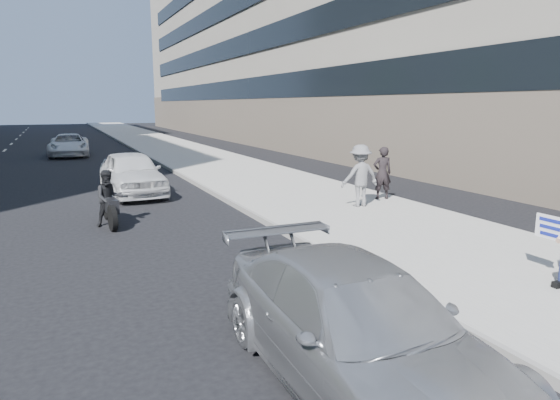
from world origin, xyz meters
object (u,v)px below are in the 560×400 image
pedestrian_woman (382,173)px  white_sedan_near (132,173)px  jogger (360,176)px  white_sedan_far (69,145)px  parked_sedan (356,327)px  motorcycle (109,201)px

pedestrian_woman → white_sedan_near: (-6.84, 4.80, -0.22)m
pedestrian_woman → jogger: bearing=42.5°
pedestrian_woman → white_sedan_far: 21.46m
parked_sedan → jogger: bearing=57.1°
jogger → motorcycle: 6.86m
pedestrian_woman → parked_sedan: bearing=67.5°
pedestrian_woman → white_sedan_far: bearing=-52.4°
jogger → white_sedan_near: bearing=-41.7°
jogger → white_sedan_far: size_ratio=0.37×
white_sedan_near → motorcycle: white_sedan_near is taller
white_sedan_near → parked_sedan: bearing=-90.6°
jogger → white_sedan_far: 21.63m
white_sedan_far → parked_sedan: bearing=-82.6°
jogger → white_sedan_near: size_ratio=0.41×
jogger → parked_sedan: bearing=59.2°
jogger → pedestrian_woman: jogger is taller
jogger → motorcycle: jogger is taller
parked_sedan → white_sedan_far: parked_sedan is taller
jogger → parked_sedan: (-5.06, -7.69, -0.37)m
motorcycle → white_sedan_far: bearing=85.0°
white_sedan_near → white_sedan_far: size_ratio=0.92×
white_sedan_far → motorcycle: (0.41, -19.28, -0.02)m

